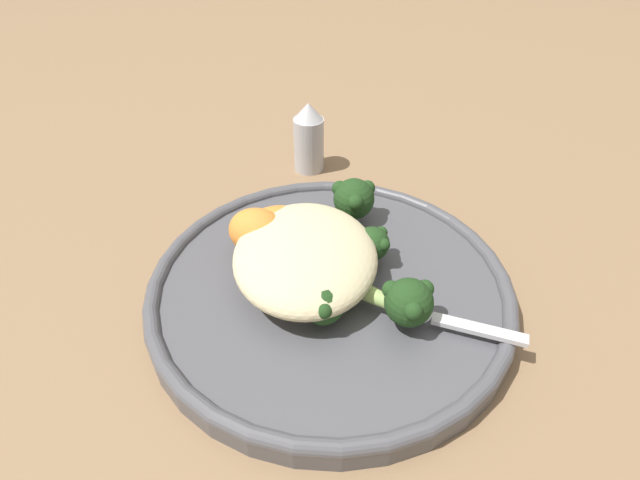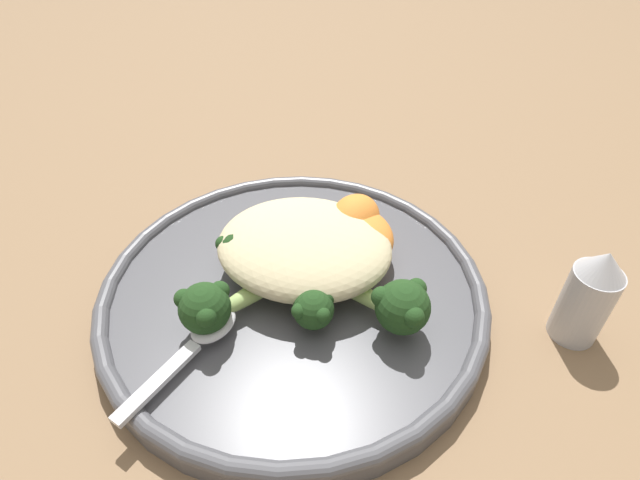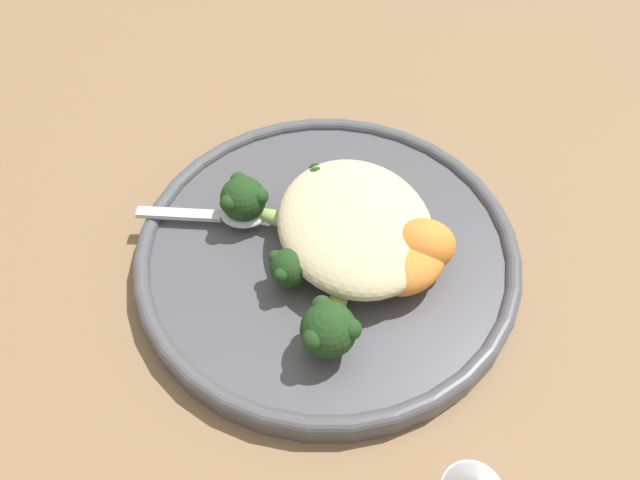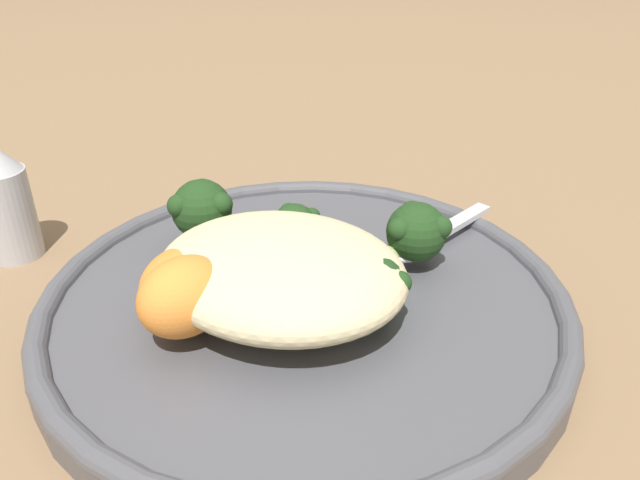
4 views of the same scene
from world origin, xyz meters
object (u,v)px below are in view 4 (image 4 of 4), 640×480
Objects in this scene: broccoli_stalk_3 at (212,220)px; salt_shaker at (5,202)px; plate at (309,297)px; sweet_potato_chunk_0 at (185,296)px; broccoli_stalk_2 at (292,241)px; sweet_potato_chunk_2 at (188,284)px; sweet_potato_chunk_1 at (251,272)px; broccoli_stalk_0 at (353,286)px; broccoli_stalk_1 at (394,242)px; quinoa_mound at (281,271)px; spoon at (420,242)px; sweet_potato_chunk_3 at (240,263)px.

broccoli_stalk_3 is 0.14m from salt_shaker.
plate is 0.08m from sweet_potato_chunk_0.
broccoli_stalk_2 is 0.08m from sweet_potato_chunk_0.
broccoli_stalk_3 is 1.84× the size of sweet_potato_chunk_2.
salt_shaker reaches higher than plate.
sweet_potato_chunk_0 is 0.04m from sweet_potato_chunk_1.
broccoli_stalk_1 is at bearing 74.14° from broccoli_stalk_0.
quinoa_mound is at bearing 179.08° from broccoli_stalk_2.
broccoli_stalk_1 is 1.06× the size of spoon.
salt_shaker is (0.17, -0.00, -0.00)m from sweet_potato_chunk_3.
sweet_potato_chunk_1 is 0.11m from spoon.
salt_shaker reaches higher than sweet_potato_chunk_1.
sweet_potato_chunk_1 reaches higher than sweet_potato_chunk_2.
quinoa_mound is at bearing -128.92° from sweet_potato_chunk_0.
plate is at bearing -141.66° from sweet_potato_chunk_3.
broccoli_stalk_2 is 0.08m from spoon.
sweet_potato_chunk_3 is at bearing 179.33° from broccoli_stalk_0.
broccoli_stalk_3 reaches higher than spoon.
plate is 0.03m from broccoli_stalk_2.
spoon is at bearing -162.26° from salt_shaker.
broccoli_stalk_2 is 1.08× the size of salt_shaker.
broccoli_stalk_2 is at bearing 138.53° from broccoli_stalk_0.
sweet_potato_chunk_0 is at bearing 167.57° from spoon.
broccoli_stalk_2 is at bearing -91.29° from sweet_potato_chunk_1.
sweet_potato_chunk_0 is 0.61× the size of salt_shaker.
broccoli_stalk_1 is (-0.04, -0.04, 0.03)m from plate.
broccoli_stalk_1 reaches higher than sweet_potato_chunk_2.
sweet_potato_chunk_0 is 0.04m from sweet_potato_chunk_3.
sweet_potato_chunk_2 is (0.04, 0.05, 0.03)m from plate.
spoon is 0.26m from salt_shaker.
broccoli_stalk_1 is 1.37× the size of salt_shaker.
sweet_potato_chunk_3 is (-0.01, -0.04, -0.00)m from sweet_potato_chunk_0.
salt_shaker is (0.13, 0.03, -0.00)m from broccoli_stalk_3.
broccoli_stalk_0 is at bearing -167.95° from broccoli_stalk_3.
broccoli_stalk_3 is at bearing -42.03° from sweet_potato_chunk_3.
sweet_potato_chunk_2 is (0.04, 0.02, -0.00)m from quinoa_mound.
broccoli_stalk_3 is (0.07, -0.04, -0.00)m from quinoa_mound.
quinoa_mound is at bearing 79.85° from plate.
sweet_potato_chunk_1 is at bearing 155.21° from sweet_potato_chunk_3.
broccoli_stalk_2 is 0.04m from sweet_potato_chunk_3.
broccoli_stalk_1 is (-0.04, -0.06, -0.00)m from quinoa_mound.
sweet_potato_chunk_2 is at bearing -164.50° from broccoli_stalk_0.
sweet_potato_chunk_0 reaches higher than broccoli_stalk_3.
broccoli_stalk_0 is 1.48× the size of sweet_potato_chunk_2.
sweet_potato_chunk_1 reaches higher than broccoli_stalk_0.
sweet_potato_chunk_0 is at bearing 60.33° from plate.
sweet_potato_chunk_2 is at bearing 32.05° from quinoa_mound.
quinoa_mound reaches higher than spoon.
sweet_potato_chunk_0 is at bearing 65.89° from sweet_potato_chunk_1.
sweet_potato_chunk_2 reaches higher than spoon.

